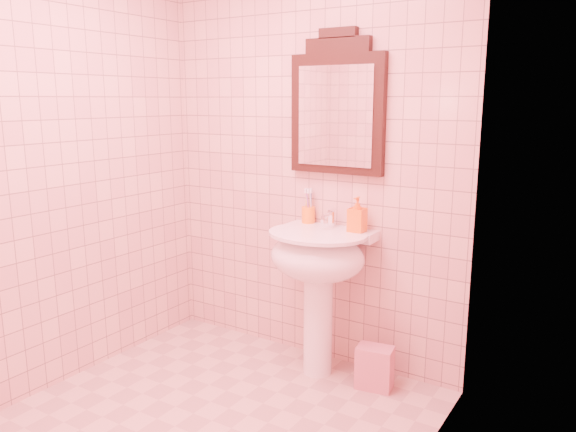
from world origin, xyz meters
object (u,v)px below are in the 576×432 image
Objects in this scene: mirror at (337,108)px; pedestal_sink at (318,266)px; soap_dispenser at (357,214)px; toothbrush_cup at (308,214)px; towel at (375,367)px.

pedestal_sink is at bearing -90.00° from mirror.
soap_dispenser is (0.18, -0.07, -0.59)m from mirror.
mirror reaches higher than soap_dispenser.
pedestal_sink is 0.36m from toothbrush_cup.
soap_dispenser is 0.83× the size of towel.
toothbrush_cup is at bearing -172.89° from mirror.
soap_dispenser reaches higher than towel.
towel is at bearing -32.41° from soap_dispenser.
pedestal_sink is at bearing -46.43° from toothbrush_cup.
mirror reaches higher than towel.
mirror is (-0.00, 0.20, 0.89)m from pedestal_sink.
mirror is 3.35× the size of towel.
pedestal_sink is 0.65m from towel.
pedestal_sink is 1.06× the size of mirror.
mirror is 0.66m from toothbrush_cup.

